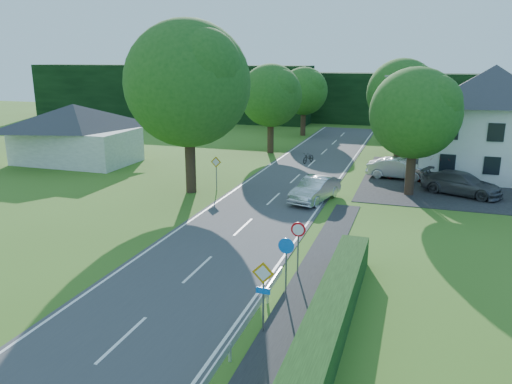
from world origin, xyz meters
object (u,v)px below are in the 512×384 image
(parked_car_red, at_px, (406,170))
(parasol, at_px, (437,167))
(moving_car, at_px, (315,189))
(parked_car_silver_a, at_px, (398,168))
(streetlight, at_px, (408,126))
(parked_car_grey, at_px, (461,183))
(motorcycle, at_px, (308,158))

(parked_car_red, distance_m, parasol, 2.32)
(moving_car, distance_m, parasol, 11.23)
(moving_car, xyz_separation_m, parked_car_silver_a, (4.81, 8.18, -0.00))
(parasol, bearing_deg, streetlight, -131.62)
(parked_car_red, relative_size, parked_car_silver_a, 0.82)
(parasol, bearing_deg, parked_car_grey, -66.86)
(parked_car_red, height_order, parasol, parasol)
(parked_car_grey, relative_size, parasol, 2.20)
(streetlight, distance_m, parked_car_red, 4.65)
(parked_car_red, distance_m, parked_car_grey, 5.25)
(streetlight, height_order, moving_car, streetlight)
(parked_car_red, bearing_deg, streetlight, -169.56)
(streetlight, distance_m, motorcycle, 11.20)
(streetlight, height_order, motorcycle, streetlight)
(streetlight, xyz_separation_m, parked_car_silver_a, (-0.55, 2.58, -3.65))
(streetlight, xyz_separation_m, parked_car_red, (0.03, 2.72, -3.77))
(streetlight, xyz_separation_m, motorcycle, (-8.41, 6.24, -3.97))
(parked_car_silver_a, distance_m, parked_car_grey, 5.59)
(streetlight, relative_size, motorcycle, 4.58)
(moving_car, bearing_deg, parked_car_grey, 41.10)
(motorcycle, distance_m, parasol, 11.34)
(moving_car, bearing_deg, streetlight, 60.30)
(moving_car, height_order, motorcycle, moving_car)
(parked_car_red, height_order, parked_car_silver_a, parked_car_silver_a)
(parasol, bearing_deg, moving_car, -133.11)
(streetlight, relative_size, parasol, 3.32)
(streetlight, height_order, parasol, streetlight)
(moving_car, relative_size, motorcycle, 2.71)
(parked_car_red, bearing_deg, parked_car_grey, -122.80)
(parked_car_red, relative_size, parasol, 1.59)
(parked_car_silver_a, bearing_deg, motorcycle, 69.03)
(parasol, bearing_deg, parked_car_red, 176.90)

